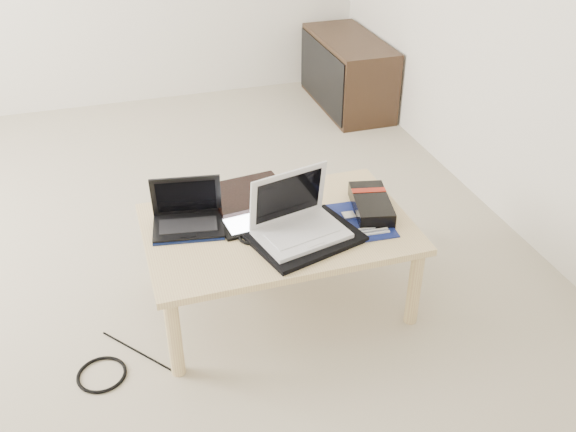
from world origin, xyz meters
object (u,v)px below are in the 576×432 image
object	(u,v)px
coffee_table	(278,235)
white_laptop	(297,221)
gpu_box	(371,204)
media_cabinet	(347,73)
netbook	(188,217)

from	to	relation	value
coffee_table	white_laptop	world-z (taller)	white_laptop
white_laptop	gpu_box	world-z (taller)	white_laptop
coffee_table	gpu_box	xyz separation A→B (m)	(0.41, -0.01, 0.08)
media_cabinet	netbook	size ratio (longest dim) A/B	2.85
media_cabinet	netbook	distance (m)	2.38
media_cabinet	white_laptop	size ratio (longest dim) A/B	2.30
coffee_table	netbook	bearing A→B (deg)	162.48
gpu_box	white_laptop	bearing A→B (deg)	-166.68
coffee_table	media_cabinet	xyz separation A→B (m)	(1.11, 1.98, -0.10)
coffee_table	gpu_box	world-z (taller)	gpu_box
media_cabinet	white_laptop	xyz separation A→B (m)	(-1.05, -2.07, 0.22)
white_laptop	gpu_box	size ratio (longest dim) A/B	1.22
white_laptop	media_cabinet	bearing A→B (deg)	63.05
gpu_box	netbook	bearing A→B (deg)	171.28
coffee_table	white_laptop	bearing A→B (deg)	-60.22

